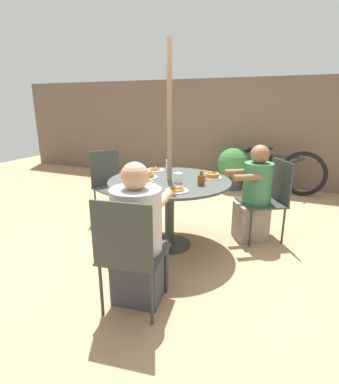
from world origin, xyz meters
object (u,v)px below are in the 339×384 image
object	(u,v)px
patio_chair_south	(269,195)
pancake_plate_c	(148,175)
patio_chair_north	(110,181)
pancake_plate_d	(177,190)
diner_south	(254,197)
patio_chair_east	(129,250)
pancake_plate_e	(145,184)
diner_east	(138,240)
patio_table	(170,190)
bicycle	(278,170)
coffee_cup	(178,178)
drinking_glass_a	(169,165)
syrup_bottle	(201,180)
drinking_glass_b	(138,175)
potted_shrub	(233,166)
pancake_plate_b	(212,176)
pancake_plate_a	(155,169)

from	to	relation	value
patio_chair_south	pancake_plate_c	bearing A→B (deg)	84.48
patio_chair_north	pancake_plate_d	xyz separation A→B (m)	(1.29, -0.81, 0.25)
diner_south	pancake_plate_c	distance (m)	1.22
patio_chair_east	pancake_plate_e	distance (m)	0.91
patio_chair_east	diner_east	size ratio (longest dim) A/B	0.81
patio_table	bicycle	xyz separation A→B (m)	(0.91, 2.68, -0.25)
patio_table	coffee_cup	world-z (taller)	coffee_cup
pancake_plate_c	drinking_glass_a	distance (m)	0.40
diner_south	pancake_plate_e	distance (m)	1.29
syrup_bottle	bicycle	distance (m)	2.82
drinking_glass_b	patio_chair_south	bearing A→B (deg)	32.26
patio_chair_south	pancake_plate_e	size ratio (longest dim) A/B	4.31
pancake_plate_e	drinking_glass_a	bearing A→B (deg)	95.13
drinking_glass_a	coffee_cup	bearing A→B (deg)	-56.10
patio_chair_east	coffee_cup	size ratio (longest dim) A/B	9.24
coffee_cup	drinking_glass_a	xyz separation A→B (m)	(-0.30, 0.45, 0.02)
patio_table	syrup_bottle	bearing A→B (deg)	-9.99
potted_shrub	drinking_glass_b	bearing A→B (deg)	-99.13
pancake_plate_d	diner_east	bearing A→B (deg)	-97.19
patio_table	pancake_plate_b	distance (m)	0.48
syrup_bottle	pancake_plate_a	bearing A→B (deg)	149.88
patio_table	pancake_plate_b	size ratio (longest dim) A/B	6.07
diner_south	potted_shrub	world-z (taller)	diner_south
coffee_cup	potted_shrub	distance (m)	2.65
syrup_bottle	coffee_cup	distance (m)	0.25
pancake_plate_c	pancake_plate_b	bearing A→B (deg)	22.22
patio_chair_east	pancake_plate_c	bearing A→B (deg)	101.84
syrup_bottle	potted_shrub	distance (m)	2.66
pancake_plate_a	pancake_plate_e	bearing A→B (deg)	-71.60
syrup_bottle	coffee_cup	size ratio (longest dim) A/B	1.42
pancake_plate_c	pancake_plate_e	bearing A→B (deg)	-66.80
diner_east	pancake_plate_c	distance (m)	1.07
pancake_plate_e	drinking_glass_a	distance (m)	0.71
patio_chair_south	pancake_plate_c	xyz separation A→B (m)	(-1.21, -0.64, 0.26)
pancake_plate_c	diner_east	bearing A→B (deg)	-66.89
potted_shrub	pancake_plate_d	bearing A→B (deg)	-88.31
diner_east	potted_shrub	world-z (taller)	diner_east
patio_chair_north	syrup_bottle	bearing A→B (deg)	93.15
syrup_bottle	drinking_glass_a	world-z (taller)	syrup_bottle
patio_table	diner_east	distance (m)	0.98
patio_table	patio_chair_east	size ratio (longest dim) A/B	1.41
patio_chair_east	drinking_glass_a	size ratio (longest dim) A/B	6.78
patio_chair_east	potted_shrub	distance (m)	3.70
diner_east	pancake_plate_c	size ratio (longest dim) A/B	5.30
patio_chair_south	pancake_plate_a	distance (m)	1.36
potted_shrub	patio_table	bearing A→B (deg)	-93.21
diner_south	coffee_cup	world-z (taller)	diner_south
pancake_plate_e	potted_shrub	bearing A→B (deg)	84.82
potted_shrub	diner_south	bearing A→B (deg)	-71.70
coffee_cup	syrup_bottle	bearing A→B (deg)	-0.57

